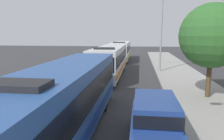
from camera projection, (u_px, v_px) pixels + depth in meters
name	position (u px, v px, depth m)	size (l,w,h in m)	color
bus_lead	(65.00, 99.00, 8.87)	(2.58, 11.89, 3.21)	#284C8C
bus_second_in_line	(110.00, 60.00, 22.07)	(2.58, 11.90, 3.21)	silver
bus_middle	(121.00, 50.00, 34.85)	(2.58, 10.77, 3.21)	silver
white_suv	(155.00, 120.00, 8.26)	(1.86, 4.96, 1.90)	navy
streetlamp_mid	(162.00, 24.00, 23.66)	(5.74, 0.28, 8.65)	gray
roadside_tree	(212.00, 36.00, 13.75)	(4.21, 4.21, 6.20)	#4C3823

